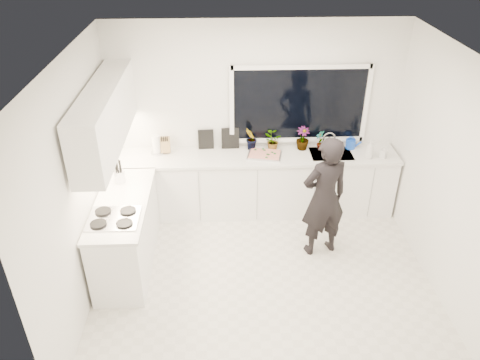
{
  "coord_description": "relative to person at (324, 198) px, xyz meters",
  "views": [
    {
      "loc": [
        -0.46,
        -4.28,
        3.96
      ],
      "look_at": [
        -0.27,
        0.4,
        1.15
      ],
      "focal_mm": 35.0,
      "sensor_mm": 36.0,
      "label": 1
    }
  ],
  "objects": [
    {
      "name": "upper_cabinets",
      "position": [
        -2.56,
        0.21,
        1.03
      ],
      "size": [
        0.34,
        2.1,
        0.7
      ],
      "primitive_type": "cube",
      "color": "white",
      "rests_on": "wall_left"
    },
    {
      "name": "knife_block",
      "position": [
        -2.03,
        1.1,
        0.21
      ],
      "size": [
        0.13,
        0.1,
        0.22
      ],
      "primitive_type": "cube",
      "rotation": [
        0.0,
        0.0,
        0.04
      ],
      "color": "olive",
      "rests_on": "countertop_back"
    },
    {
      "name": "window",
      "position": [
        -0.17,
        1.24,
        0.73
      ],
      "size": [
        1.8,
        0.02,
        1.0
      ],
      "primitive_type": "cube",
      "color": "black",
      "rests_on": "wall_back"
    },
    {
      "name": "wall_back",
      "position": [
        -0.77,
        1.27,
        0.53
      ],
      "size": [
        4.0,
        0.02,
        2.7
      ],
      "primitive_type": "cube",
      "color": "white",
      "rests_on": "ground"
    },
    {
      "name": "wall_left",
      "position": [
        -2.78,
        -0.49,
        0.53
      ],
      "size": [
        0.02,
        3.5,
        2.7
      ],
      "primitive_type": "cube",
      "color": "white",
      "rests_on": "ground"
    },
    {
      "name": "faucet",
      "position": [
        0.28,
        1.16,
        0.21
      ],
      "size": [
        0.03,
        0.03,
        0.22
      ],
      "primitive_type": "cylinder",
      "color": "silver",
      "rests_on": "countertop_back"
    },
    {
      "name": "floor",
      "position": [
        -0.77,
        -0.49,
        -0.83
      ],
      "size": [
        4.0,
        3.5,
        0.02
      ],
      "primitive_type": "cube",
      "color": "beige",
      "rests_on": "ground"
    },
    {
      "name": "soap_bottles",
      "position": [
        0.82,
        0.81,
        0.23
      ],
      "size": [
        0.31,
        0.11,
        0.27
      ],
      "color": "#D8BF66",
      "rests_on": "countertop_back"
    },
    {
      "name": "utensil_crock",
      "position": [
        -2.53,
        0.31,
        0.18
      ],
      "size": [
        0.17,
        0.17,
        0.16
      ],
      "primitive_type": "cylinder",
      "rotation": [
        0.0,
        0.0,
        -0.4
      ],
      "color": "silver",
      "rests_on": "countertop_left"
    },
    {
      "name": "sink",
      "position": [
        0.28,
        0.96,
        0.05
      ],
      "size": [
        0.58,
        0.42,
        0.14
      ],
      "primitive_type": "cube",
      "color": "silver",
      "rests_on": "countertop_back"
    },
    {
      "name": "pizza",
      "position": [
        -0.66,
        0.93,
        0.13
      ],
      "size": [
        0.47,
        0.38,
        0.01
      ],
      "primitive_type": "cube",
      "rotation": [
        0.0,
        0.0,
        -0.21
      ],
      "color": "red",
      "rests_on": "pizza_tray"
    },
    {
      "name": "picture_frame_large",
      "position": [
        -1.47,
        1.2,
        0.24
      ],
      "size": [
        0.22,
        0.04,
        0.28
      ],
      "primitive_type": "cube",
      "rotation": [
        0.0,
        0.0,
        0.07
      ],
      "color": "black",
      "rests_on": "countertop_back"
    },
    {
      "name": "paper_towel_roll",
      "position": [
        -2.15,
        1.06,
        0.23
      ],
      "size": [
        0.12,
        0.12,
        0.26
      ],
      "primitive_type": "cylinder",
      "rotation": [
        0.0,
        0.0,
        -0.1
      ],
      "color": "silver",
      "rests_on": "countertop_back"
    },
    {
      "name": "herb_plants",
      "position": [
        -0.42,
        1.12,
        0.25
      ],
      "size": [
        1.1,
        0.3,
        0.34
      ],
      "color": "#26662D",
      "rests_on": "countertop_back"
    },
    {
      "name": "countertop_left",
      "position": [
        -2.44,
        -0.14,
        0.08
      ],
      "size": [
        0.62,
        1.6,
        0.04
      ],
      "primitive_type": "cube",
      "color": "silver",
      "rests_on": "base_cabinets_left"
    },
    {
      "name": "wall_right",
      "position": [
        1.24,
        -0.49,
        0.53
      ],
      "size": [
        0.02,
        3.5,
        2.7
      ],
      "primitive_type": "cube",
      "color": "white",
      "rests_on": "ground"
    },
    {
      "name": "person",
      "position": [
        0.0,
        0.0,
        0.0
      ],
      "size": [
        0.68,
        0.54,
        1.64
      ],
      "primitive_type": "imported",
      "rotation": [
        0.0,
        0.0,
        3.43
      ],
      "color": "black",
      "rests_on": "floor"
    },
    {
      "name": "base_cabinets_back",
      "position": [
        -0.77,
        0.96,
        -0.38
      ],
      "size": [
        3.92,
        0.58,
        0.88
      ],
      "primitive_type": "cube",
      "color": "white",
      "rests_on": "floor"
    },
    {
      "name": "stovetop",
      "position": [
        -2.46,
        -0.49,
        0.12
      ],
      "size": [
        0.56,
        0.48,
        0.03
      ],
      "primitive_type": "cube",
      "color": "black",
      "rests_on": "countertop_left"
    },
    {
      "name": "ceiling",
      "position": [
        -0.77,
        -0.49,
        1.89
      ],
      "size": [
        4.0,
        3.5,
        0.02
      ],
      "primitive_type": "cube",
      "color": "white",
      "rests_on": "wall_back"
    },
    {
      "name": "base_cabinets_left",
      "position": [
        -2.44,
        -0.14,
        -0.38
      ],
      "size": [
        0.58,
        1.6,
        0.88
      ],
      "primitive_type": "cube",
      "color": "white",
      "rests_on": "floor"
    },
    {
      "name": "picture_frame_small",
      "position": [
        -1.12,
        1.2,
        0.25
      ],
      "size": [
        0.25,
        0.02,
        0.3
      ],
      "primitive_type": "cube",
      "rotation": [
        0.0,
        0.0,
        0.02
      ],
      "color": "black",
      "rests_on": "countertop_back"
    },
    {
      "name": "countertop_back",
      "position": [
        -0.77,
        0.95,
        0.08
      ],
      "size": [
        3.94,
        0.62,
        0.04
      ],
      "primitive_type": "cube",
      "color": "silver",
      "rests_on": "base_cabinets_back"
    },
    {
      "name": "pizza_tray",
      "position": [
        -0.66,
        0.93,
        0.12
      ],
      "size": [
        0.52,
        0.43,
        0.03
      ],
      "primitive_type": "cube",
      "rotation": [
        0.0,
        0.0,
        -0.21
      ],
      "color": "#B5B4B9",
      "rests_on": "countertop_back"
    },
    {
      "name": "watering_can",
      "position": [
        0.58,
        1.12,
        0.17
      ],
      "size": [
        0.18,
        0.18,
        0.13
      ],
      "primitive_type": "cylinder",
      "rotation": [
        0.0,
        0.0,
        0.33
      ],
      "color": "blue",
      "rests_on": "countertop_back"
    }
  ]
}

